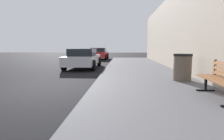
# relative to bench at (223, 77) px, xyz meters

# --- Properties ---
(ground_plane) EXTENTS (80.00, 80.00, 0.00)m
(ground_plane) POSITION_rel_bench_xyz_m (-5.39, 1.14, -0.66)
(ground_plane) COLOR black
(sidewalk) EXTENTS (4.00, 32.00, 0.15)m
(sidewalk) POSITION_rel_bench_xyz_m (-1.39, 1.14, -0.59)
(sidewalk) COLOR #5B5B60
(sidewalk) RESTS_ON ground_plane
(bench) EXTENTS (0.57, 1.71, 0.89)m
(bench) POSITION_rel_bench_xyz_m (0.00, 0.00, 0.00)
(bench) COLOR brown
(bench) RESTS_ON sidewalk
(trash_bin) EXTENTS (0.67, 0.67, 0.99)m
(trash_bin) POSITION_rel_bench_xyz_m (-0.20, 2.38, -0.02)
(trash_bin) COLOR brown
(trash_bin) RESTS_ON sidewalk
(car_silver) EXTENTS (1.96, 4.41, 1.27)m
(car_silver) POSITION_rel_bench_xyz_m (-4.95, 7.54, -0.02)
(car_silver) COLOR #B7B7BF
(car_silver) RESTS_ON ground_plane
(car_red) EXTENTS (1.95, 4.23, 1.27)m
(car_red) POSITION_rel_bench_xyz_m (-4.97, 16.12, -0.02)
(car_red) COLOR red
(car_red) RESTS_ON ground_plane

